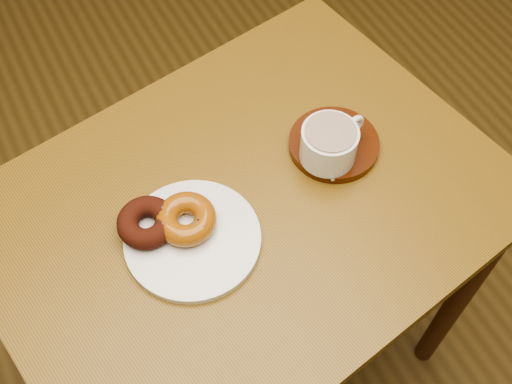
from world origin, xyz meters
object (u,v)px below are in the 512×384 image
cafe_table (247,240)px  donut_plate (193,239)px  saucer (334,144)px  coffee_cup (330,143)px

cafe_table → donut_plate: (-0.11, -0.02, 0.14)m
saucer → donut_plate: bearing=-169.5°
donut_plate → coffee_cup: bearing=7.4°
cafe_table → donut_plate: 0.18m
cafe_table → coffee_cup: 0.25m
cafe_table → donut_plate: donut_plate is taller
coffee_cup → cafe_table: bearing=172.4°
donut_plate → coffee_cup: (0.28, 0.04, 0.04)m
donut_plate → cafe_table: bearing=12.8°
cafe_table → coffee_cup: (0.17, 0.01, 0.18)m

